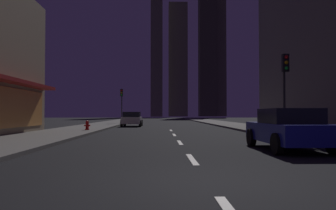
{
  "coord_description": "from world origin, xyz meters",
  "views": [
    {
      "loc": [
        -0.92,
        -5.87,
        1.27
      ],
      "look_at": [
        0.0,
        26.64,
        2.14
      ],
      "focal_mm": 34.89,
      "sensor_mm": 36.0,
      "label": 1
    }
  ],
  "objects_px": {
    "car_parked_near": "(288,129)",
    "traffic_light_far_left": "(122,98)",
    "car_parked_far": "(132,119)",
    "fire_hydrant_far_left": "(87,125)",
    "traffic_light_near_right": "(285,76)"
  },
  "relations": [
    {
      "from": "car_parked_near",
      "to": "traffic_light_far_left",
      "type": "distance_m",
      "value": 30.49
    },
    {
      "from": "car_parked_near",
      "to": "car_parked_far",
      "type": "height_order",
      "value": "same"
    },
    {
      "from": "fire_hydrant_far_left",
      "to": "traffic_light_near_right",
      "type": "relative_size",
      "value": 0.16
    },
    {
      "from": "car_parked_near",
      "to": "fire_hydrant_far_left",
      "type": "bearing_deg",
      "value": 129.48
    },
    {
      "from": "fire_hydrant_far_left",
      "to": "traffic_light_near_right",
      "type": "xyz_separation_m",
      "value": [
        11.4,
        -6.48,
        2.74
      ]
    },
    {
      "from": "car_parked_near",
      "to": "fire_hydrant_far_left",
      "type": "relative_size",
      "value": 6.48
    },
    {
      "from": "car_parked_far",
      "to": "car_parked_near",
      "type": "bearing_deg",
      "value": -71.44
    },
    {
      "from": "car_parked_far",
      "to": "fire_hydrant_far_left",
      "type": "distance_m",
      "value": 10.18
    },
    {
      "from": "traffic_light_near_right",
      "to": "traffic_light_far_left",
      "type": "relative_size",
      "value": 1.0
    },
    {
      "from": "car_parked_near",
      "to": "traffic_light_far_left",
      "type": "height_order",
      "value": "traffic_light_far_left"
    },
    {
      "from": "car_parked_near",
      "to": "fire_hydrant_far_left",
      "type": "xyz_separation_m",
      "value": [
        -9.5,
        11.53,
        -0.29
      ]
    },
    {
      "from": "car_parked_far",
      "to": "fire_hydrant_far_left",
      "type": "height_order",
      "value": "car_parked_far"
    },
    {
      "from": "traffic_light_near_right",
      "to": "car_parked_near",
      "type": "bearing_deg",
      "value": -110.62
    },
    {
      "from": "car_parked_near",
      "to": "car_parked_far",
      "type": "xyz_separation_m",
      "value": [
        -7.2,
        21.45,
        0.0
      ]
    },
    {
      "from": "fire_hydrant_far_left",
      "to": "traffic_light_near_right",
      "type": "height_order",
      "value": "traffic_light_near_right"
    }
  ]
}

